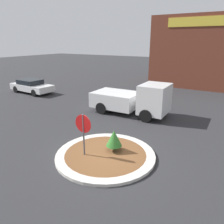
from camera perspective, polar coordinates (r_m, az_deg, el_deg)
name	(u,v)px	position (r m, az deg, el deg)	size (l,w,h in m)	color
ground_plane	(106,156)	(10.11, -1.71, -11.42)	(120.00, 120.00, 0.00)	#2D2D30
traffic_island	(105,155)	(10.08, -1.71, -11.10)	(4.48, 4.48, 0.13)	beige
stop_sign	(83,128)	(9.49, -7.50, -4.17)	(0.82, 0.07, 2.03)	#4C4C51
island_shrub	(114,138)	(10.01, 0.53, -6.86)	(0.73, 0.73, 1.00)	brown
utility_truck	(133,99)	(15.32, 5.63, 3.28)	(5.43, 2.46, 2.28)	silver
storefront_building	(215,52)	(27.18, 25.27, 13.98)	(12.79, 6.07, 7.56)	brown
parked_sedan_white	(32,86)	(23.26, -20.26, 6.39)	(4.71, 2.14, 1.32)	silver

